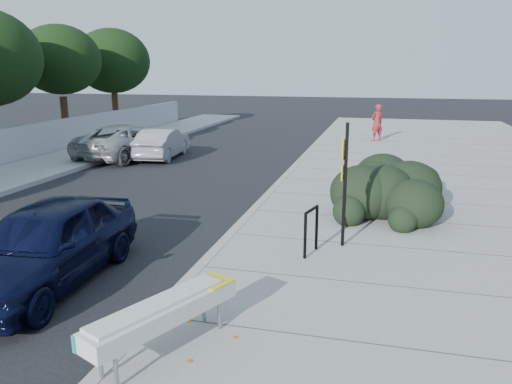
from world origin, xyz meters
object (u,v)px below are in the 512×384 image
bench (164,313)px  wagon_silver (162,143)px  sedan_navy (46,244)px  pedestrian (377,123)px  sign_post (345,177)px  bike_rack (311,226)px  suv_silver (128,141)px

bench → wagon_silver: 15.73m
bench → sedan_navy: sedan_navy is taller
pedestrian → sedan_navy: bearing=35.0°
wagon_silver → sign_post: bearing=125.5°
sign_post → sedan_navy: 5.86m
bike_rack → sedan_navy: sedan_navy is taller
suv_silver → bike_rack: bearing=140.9°
suv_silver → sign_post: bearing=144.5°
sedan_navy → pedestrian: pedestrian is taller
bench → pedestrian: pedestrian is taller
sedan_navy → sign_post: bearing=27.2°
suv_silver → pedestrian: size_ratio=2.81×
bike_rack → suv_silver: bearing=147.8°
sign_post → suv_silver: bearing=144.4°
suv_silver → sedan_navy: bearing=119.7°
sign_post → suv_silver: sign_post is taller
bench → sign_post: (1.92, 4.69, 0.92)m
wagon_silver → bench: bearing=108.7°
sedan_navy → pedestrian: (5.39, 19.12, 0.33)m
sign_post → pedestrian: 16.22m
bench → wagon_silver: (-6.60, 14.28, -0.06)m
sign_post → pedestrian: size_ratio=1.39×
suv_silver → pedestrian: bearing=-139.0°
bench → sedan_navy: 3.58m
suv_silver → pedestrian: 12.47m
pedestrian → bike_rack: bearing=47.5°
sedan_navy → wagon_silver: size_ratio=1.14×
wagon_silver → pedestrian: pedestrian is taller
bench → pedestrian: (2.29, 20.90, 0.38)m
bench → sign_post: size_ratio=0.88×
bench → pedestrian: 21.03m
wagon_silver → bike_rack: bearing=121.7°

